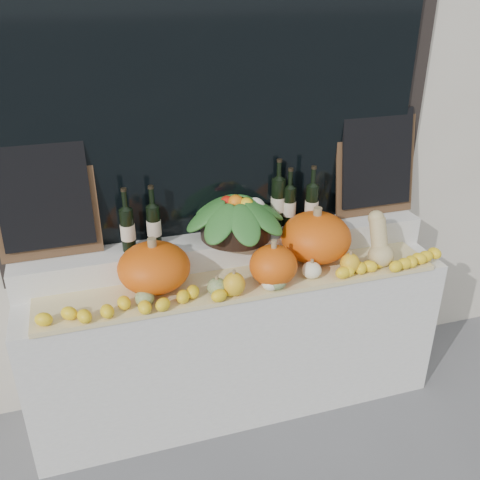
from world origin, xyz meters
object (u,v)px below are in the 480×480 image
(pumpkin_right, at_px, (316,237))
(wine_bottle_tall, at_px, (278,201))
(butternut_squash, at_px, (379,243))
(produce_bowl, at_px, (236,216))
(pumpkin_left, at_px, (154,267))

(pumpkin_right, distance_m, wine_bottle_tall, 0.30)
(butternut_squash, bearing_deg, pumpkin_right, 156.06)
(pumpkin_right, xyz_separation_m, produce_bowl, (-0.41, 0.15, 0.12))
(pumpkin_right, distance_m, butternut_squash, 0.34)
(wine_bottle_tall, bearing_deg, butternut_squash, -38.65)
(butternut_squash, distance_m, produce_bowl, 0.79)
(wine_bottle_tall, bearing_deg, produce_bowl, -165.23)
(pumpkin_right, xyz_separation_m, wine_bottle_tall, (-0.14, 0.22, 0.14))
(butternut_squash, distance_m, wine_bottle_tall, 0.60)
(butternut_squash, bearing_deg, pumpkin_left, 175.43)
(butternut_squash, height_order, wine_bottle_tall, wine_bottle_tall)
(pumpkin_left, distance_m, produce_bowl, 0.54)
(produce_bowl, bearing_deg, pumpkin_left, -158.08)
(pumpkin_right, bearing_deg, butternut_squash, -23.94)
(pumpkin_left, xyz_separation_m, butternut_squash, (1.21, -0.10, 0.00))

